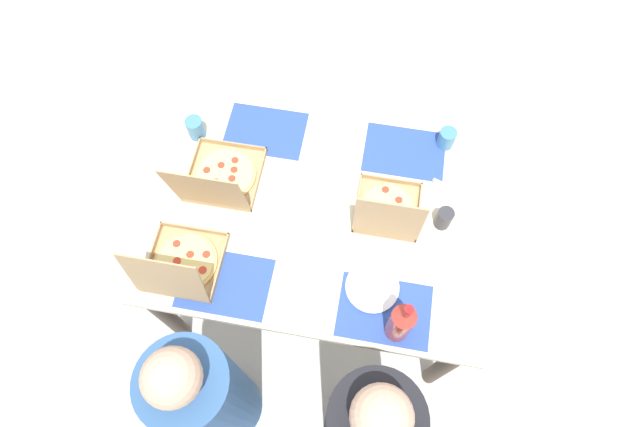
{
  "coord_description": "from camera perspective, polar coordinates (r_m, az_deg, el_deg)",
  "views": [
    {
      "loc": [
        -0.16,
        0.89,
        2.73
      ],
      "look_at": [
        0.0,
        0.0,
        0.78
      ],
      "focal_mm": 28.55,
      "sensor_mm": 36.0,
      "label": 1
    }
  ],
  "objects": [
    {
      "name": "pizza_box_center",
      "position": [
        2.12,
        7.59,
        0.34
      ],
      "size": [
        0.27,
        0.27,
        0.3
      ],
      "color": "tan",
      "rests_on": "dining_table"
    },
    {
      "name": "cup_spare",
      "position": [
        2.35,
        14.0,
        8.18
      ],
      "size": [
        0.07,
        0.07,
        0.09
      ],
      "primitive_type": "cylinder",
      "color": "teal",
      "rests_on": "dining_table"
    },
    {
      "name": "placemat_near_left",
      "position": [
        2.33,
        9.43,
        6.84
      ],
      "size": [
        0.36,
        0.26,
        0.0
      ],
      "primitive_type": "cube",
      "color": "#2D4C9E",
      "rests_on": "dining_table"
    },
    {
      "name": "pizza_box_corner_right",
      "position": [
        2.21,
        -11.02,
        3.92
      ],
      "size": [
        0.31,
        0.36,
        0.34
      ],
      "color": "tan",
      "rests_on": "dining_table"
    },
    {
      "name": "pizza_box_corner_left",
      "position": [
        2.08,
        -15.28,
        -5.66
      ],
      "size": [
        0.29,
        0.3,
        0.33
      ],
      "color": "tan",
      "rests_on": "dining_table"
    },
    {
      "name": "cup_dark",
      "position": [
        2.37,
        -13.77,
        9.29
      ],
      "size": [
        0.08,
        0.08,
        0.1
      ],
      "primitive_type": "cylinder",
      "color": "teal",
      "rests_on": "dining_table"
    },
    {
      "name": "placemat_far_left",
      "position": [
        2.02,
        7.23,
        -10.75
      ],
      "size": [
        0.36,
        0.26,
        0.0
      ],
      "primitive_type": "cube",
      "color": "#2D4C9E",
      "rests_on": "dining_table"
    },
    {
      "name": "cup_clear_right",
      "position": [
        2.14,
        13.72,
        -0.52
      ],
      "size": [
        0.07,
        0.07,
        0.1
      ],
      "primitive_type": "cylinder",
      "color": "#333338",
      "rests_on": "dining_table"
    },
    {
      "name": "dining_table",
      "position": [
        2.25,
        -0.0,
        -1.2
      ],
      "size": [
        1.42,
        1.03,
        0.78
      ],
      "color": "#3F3328",
      "rests_on": "ground_plane"
    },
    {
      "name": "soda_bottle",
      "position": [
        1.89,
        9.05,
        -11.97
      ],
      "size": [
        0.09,
        0.09,
        0.32
      ],
      "color": "#B2382D",
      "rests_on": "dining_table"
    },
    {
      "name": "fork_by_near_right",
      "position": [
        2.27,
        14.7,
        2.67
      ],
      "size": [
        0.18,
        0.08,
        0.0
      ],
      "primitive_type": "cube",
      "rotation": [
        0.0,
        0.0,
        5.93
      ],
      "color": "#B7B7BC",
      "rests_on": "dining_table"
    },
    {
      "name": "ground_plane",
      "position": [
        2.87,
        -0.0,
        -6.56
      ],
      "size": [
        6.0,
        6.0,
        0.0
      ],
      "primitive_type": "plane",
      "color": "beige"
    },
    {
      "name": "plate_near_left",
      "position": [
        2.08,
        0.19,
        -3.59
      ],
      "size": [
        0.23,
        0.23,
        0.02
      ],
      "color": "white",
      "rests_on": "dining_table"
    },
    {
      "name": "diner_left_seat",
      "position": [
        2.17,
        5.1,
        -22.59
      ],
      "size": [
        0.32,
        0.32,
        1.24
      ],
      "color": "black",
      "rests_on": "ground_plane"
    },
    {
      "name": "diner_right_seat",
      "position": [
        2.23,
        -12.34,
        -19.34
      ],
      "size": [
        0.32,
        0.32,
        1.21
      ],
      "color": "#33598C",
      "rests_on": "ground_plane"
    },
    {
      "name": "fork_by_far_left",
      "position": [
        2.3,
        2.61,
        7.1
      ],
      "size": [
        0.09,
        0.18,
        0.0
      ],
      "primitive_type": "cube",
      "rotation": [
        0.0,
        0.0,
        4.29
      ],
      "color": "#B7B7BC",
      "rests_on": "dining_table"
    },
    {
      "name": "placemat_far_right",
      "position": [
        2.07,
        -10.61,
        -7.66
      ],
      "size": [
        0.36,
        0.26,
        0.0
      ],
      "primitive_type": "cube",
      "color": "#2D4C9E",
      "rests_on": "dining_table"
    },
    {
      "name": "placemat_near_right",
      "position": [
        2.37,
        -6.14,
        9.19
      ],
      "size": [
        0.36,
        0.26,
        0.0
      ],
      "primitive_type": "cube",
      "color": "#2D4C9E",
      "rests_on": "dining_table"
    },
    {
      "name": "plate_far_left",
      "position": [
        2.04,
        5.87,
        -8.21
      ],
      "size": [
        0.21,
        0.21,
        0.02
      ],
      "color": "white",
      "rests_on": "dining_table"
    }
  ]
}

